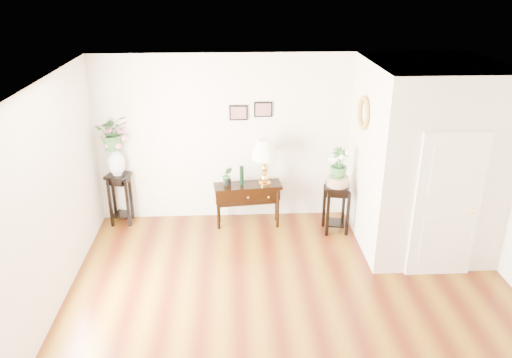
{
  "coord_description": "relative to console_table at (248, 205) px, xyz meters",
  "views": [
    {
      "loc": [
        -0.76,
        -5.1,
        4.0
      ],
      "look_at": [
        -0.44,
        1.3,
        1.29
      ],
      "focal_mm": 35.0,
      "sensor_mm": 36.0,
      "label": 1
    }
  ],
  "objects": [
    {
      "name": "plant_stand_a",
      "position": [
        -2.13,
        0.19,
        0.07
      ],
      "size": [
        0.43,
        0.43,
        0.88
      ],
      "primitive_type": "cube",
      "rotation": [
        0.0,
        0.0,
        -0.32
      ],
      "color": "black",
      "rests_on": "floor"
    },
    {
      "name": "floor",
      "position": [
        0.52,
        -2.38,
        -0.37
      ],
      "size": [
        6.0,
        5.5,
        0.02
      ],
      "primitive_type": "cube",
      "color": "brown",
      "rests_on": "ground"
    },
    {
      "name": "plant_stand_b",
      "position": [
        1.42,
        -0.29,
        0.04
      ],
      "size": [
        0.45,
        0.45,
        0.81
      ],
      "primitive_type": "cube",
      "rotation": [
        0.0,
        0.0,
        -0.21
      ],
      "color": "black",
      "rests_on": "floor"
    },
    {
      "name": "door",
      "position": [
        2.62,
        -1.61,
        0.68
      ],
      "size": [
        0.9,
        0.05,
        2.1
      ],
      "primitive_type": "cube",
      "color": "white",
      "rests_on": "floor"
    },
    {
      "name": "green_vase",
      "position": [
        -0.1,
        0.0,
        0.54
      ],
      "size": [
        0.08,
        0.08,
        0.32
      ],
      "primitive_type": "cylinder",
      "rotation": [
        0.0,
        0.0,
        0.22
      ],
      "color": "black",
      "rests_on": "console_table"
    },
    {
      "name": "table_lamp",
      "position": [
        0.28,
        0.0,
        0.72
      ],
      "size": [
        0.48,
        0.48,
        0.78
      ],
      "primitive_type": "cube",
      "rotation": [
        0.0,
        0.0,
        0.09
      ],
      "color": "#E4B754",
      "rests_on": "console_table"
    },
    {
      "name": "potted_plant",
      "position": [
        -0.33,
        0.0,
        0.52
      ],
      "size": [
        0.17,
        0.14,
        0.3
      ],
      "primitive_type": "imported",
      "rotation": [
        0.0,
        0.0,
        0.01
      ],
      "color": "#2E5F2E",
      "rests_on": "console_table"
    },
    {
      "name": "narcissus",
      "position": [
        1.42,
        -0.29,
        0.82
      ],
      "size": [
        0.35,
        0.35,
        0.5
      ],
      "primitive_type": "imported",
      "rotation": [
        0.0,
        0.0,
        0.28
      ],
      "color": "#2E5F2E",
      "rests_on": "ceramic_bowl"
    },
    {
      "name": "console_table",
      "position": [
        0.0,
        0.0,
        0.0
      ],
      "size": [
        1.13,
        0.49,
        0.73
      ],
      "primitive_type": "cube",
      "rotation": [
        0.0,
        0.0,
        0.11
      ],
      "color": "black",
      "rests_on": "floor"
    },
    {
      "name": "wall_back",
      "position": [
        0.52,
        0.37,
        1.03
      ],
      "size": [
        6.0,
        0.02,
        2.8
      ],
      "primitive_type": "cube",
      "color": "beige",
      "rests_on": "ground"
    },
    {
      "name": "partition",
      "position": [
        2.62,
        -0.61,
        1.03
      ],
      "size": [
        1.8,
        1.95,
        2.8
      ],
      "primitive_type": "cube",
      "color": "beige",
      "rests_on": "floor"
    },
    {
      "name": "art_print_left",
      "position": [
        -0.13,
        0.35,
        1.48
      ],
      "size": [
        0.3,
        0.02,
        0.25
      ],
      "primitive_type": "cube",
      "color": "black",
      "rests_on": "wall_back"
    },
    {
      "name": "wall_left",
      "position": [
        -2.48,
        -2.38,
        1.03
      ],
      "size": [
        0.02,
        5.5,
        2.8
      ],
      "primitive_type": "cube",
      "color": "beige",
      "rests_on": "ground"
    },
    {
      "name": "porcelain_vase",
      "position": [
        -2.13,
        0.19,
        0.74
      ],
      "size": [
        0.3,
        0.3,
        0.49
      ],
      "primitive_type": null,
      "rotation": [
        0.0,
        0.0,
        0.05
      ],
      "color": "silver",
      "rests_on": "plant_stand_a"
    },
    {
      "name": "art_print_right",
      "position": [
        0.27,
        0.35,
        1.53
      ],
      "size": [
        0.3,
        0.02,
        0.25
      ],
      "primitive_type": "cube",
      "color": "black",
      "rests_on": "wall_back"
    },
    {
      "name": "lily_arrangement",
      "position": [
        -2.13,
        0.19,
        1.21
      ],
      "size": [
        0.62,
        0.57,
        0.58
      ],
      "primitive_type": "imported",
      "rotation": [
        0.0,
        0.0,
        0.25
      ],
      "color": "#2E5F2E",
      "rests_on": "porcelain_vase"
    },
    {
      "name": "ceramic_bowl",
      "position": [
        1.42,
        -0.29,
        0.53
      ],
      "size": [
        0.38,
        0.38,
        0.15
      ],
      "primitive_type": "cylinder",
      "rotation": [
        0.0,
        0.0,
        -0.11
      ],
      "color": "tan",
      "rests_on": "plant_stand_b"
    },
    {
      "name": "ceiling",
      "position": [
        0.52,
        -2.38,
        2.43
      ],
      "size": [
        6.0,
        5.5,
        0.02
      ],
      "primitive_type": "cube",
      "color": "white",
      "rests_on": "ground"
    },
    {
      "name": "wall_ornament",
      "position": [
        1.68,
        -0.48,
        1.68
      ],
      "size": [
        0.07,
        0.51,
        0.51
      ],
      "primitive_type": "torus",
      "rotation": [
        0.0,
        1.57,
        0.0
      ],
      "color": "gold",
      "rests_on": "partition"
    }
  ]
}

